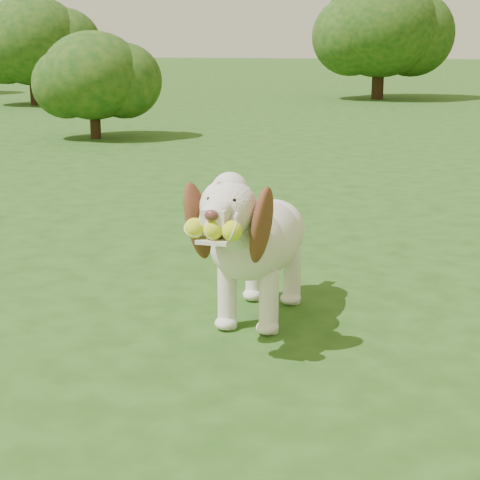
# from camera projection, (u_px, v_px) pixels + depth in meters

# --- Properties ---
(ground) EXTENTS (80.00, 80.00, 0.00)m
(ground) POSITION_uv_depth(u_px,v_px,m) (354.00, 310.00, 3.85)
(ground) COLOR #204513
(ground) RESTS_ON ground
(dog) EXTENTS (0.49, 1.16, 0.76)m
(dog) POSITION_uv_depth(u_px,v_px,m) (256.00, 237.00, 3.61)
(dog) COLOR white
(dog) RESTS_ON ground
(shrub_a) EXTENTS (1.28, 1.28, 1.33)m
(shrub_a) POSITION_uv_depth(u_px,v_px,m) (93.00, 76.00, 9.94)
(shrub_a) COLOR #382314
(shrub_a) RESTS_ON ground
(shrub_i) EXTENTS (2.31, 2.31, 2.39)m
(shrub_i) POSITION_uv_depth(u_px,v_px,m) (380.00, 27.00, 15.86)
(shrub_i) COLOR #382314
(shrub_i) RESTS_ON ground
(shrub_e) EXTENTS (1.90, 1.90, 1.97)m
(shrub_e) POSITION_uv_depth(u_px,v_px,m) (32.00, 41.00, 14.64)
(shrub_e) COLOR #382314
(shrub_e) RESTS_ON ground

